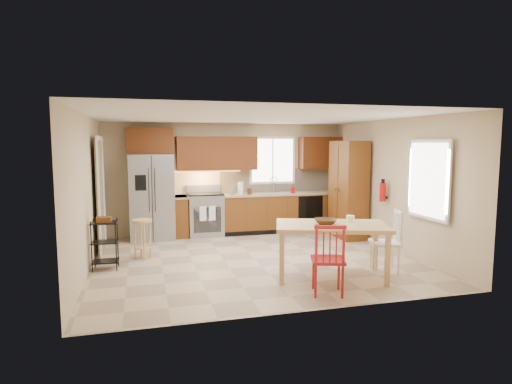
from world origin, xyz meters
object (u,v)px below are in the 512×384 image
at_px(chair_white, 385,242).
at_px(table_jar, 350,220).
at_px(refrigerator, 152,197).
at_px(range_stove, 205,215).
at_px(dining_table, 331,251).
at_px(pantry, 348,190).
at_px(table_bowl, 325,225).
at_px(utility_cart, 105,245).
at_px(chair_red, 328,259).
at_px(soap_bottle, 293,189).
at_px(bar_stool, 143,239).
at_px(fire_extinguisher, 383,192).

height_order(chair_white, table_jar, chair_white).
relative_size(refrigerator, range_stove, 1.98).
height_order(dining_table, chair_white, chair_white).
distance_m(pantry, dining_table, 3.04).
xyz_separation_m(chair_white, table_bowl, (-1.05, -0.05, 0.33)).
height_order(table_jar, utility_cart, table_jar).
relative_size(chair_red, table_bowl, 2.90).
relative_size(range_stove, dining_table, 0.55).
bearing_deg(chair_red, table_jar, 64.40).
relative_size(soap_bottle, utility_cart, 0.23).
bearing_deg(pantry, bar_stool, -171.09).
bearing_deg(refrigerator, soap_bottle, -0.45).
relative_size(soap_bottle, pantry, 0.09).
bearing_deg(table_jar, fire_extinguisher, 44.61).
height_order(dining_table, table_bowl, table_bowl).
bearing_deg(soap_bottle, refrigerator, 179.55).
xyz_separation_m(soap_bottle, chair_white, (0.34, -3.38, -0.51)).
height_order(dining_table, chair_red, chair_red).
xyz_separation_m(chair_red, table_bowl, (0.25, 0.65, 0.33)).
bearing_deg(refrigerator, range_stove, 2.99).
xyz_separation_m(soap_bottle, utility_cart, (-3.98, -2.11, -0.59)).
bearing_deg(chair_red, bar_stool, 152.05).
bearing_deg(bar_stool, dining_table, -47.52).
relative_size(fire_extinguisher, bar_stool, 0.51).
height_order(dining_table, utility_cart, utility_cart).
bearing_deg(refrigerator, utility_cart, -110.57).
distance_m(soap_bottle, pantry, 1.31).
xyz_separation_m(fire_extinguisher, utility_cart, (-5.13, -0.16, -0.69)).
xyz_separation_m(chair_red, utility_cart, (-3.02, 1.97, -0.08)).
distance_m(dining_table, table_jar, 0.59).
bearing_deg(bar_stool, chair_white, -39.64).
bearing_deg(refrigerator, chair_red, -61.59).
bearing_deg(fire_extinguisher, dining_table, -139.93).
xyz_separation_m(chair_white, utility_cart, (-4.32, 1.27, -0.08)).
distance_m(fire_extinguisher, bar_stool, 4.62).
bearing_deg(refrigerator, table_jar, -48.78).
bearing_deg(chair_white, utility_cart, 91.43).
xyz_separation_m(dining_table, table_jar, (0.36, 0.10, 0.45)).
relative_size(pantry, utility_cart, 2.56).
distance_m(soap_bottle, table_bowl, 3.51).
distance_m(pantry, table_bowl, 3.04).
xyz_separation_m(fire_extinguisher, table_bowl, (-1.86, -1.48, -0.28)).
height_order(refrigerator, soap_bottle, refrigerator).
xyz_separation_m(dining_table, table_bowl, (-0.10, -0.00, 0.42)).
bearing_deg(table_bowl, table_jar, 12.53).
bearing_deg(range_stove, chair_red, -75.58).
bearing_deg(range_stove, soap_bottle, -2.40).
distance_m(pantry, utility_cart, 5.12).
relative_size(pantry, table_jar, 13.83).
height_order(range_stove, chair_red, chair_red).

